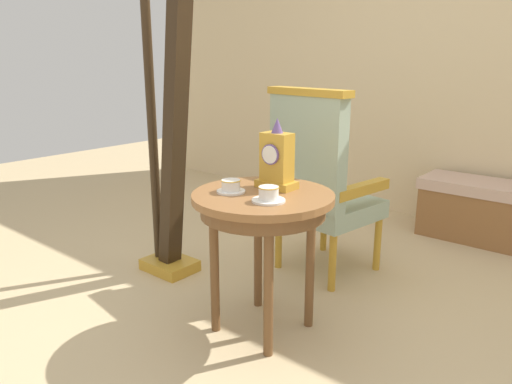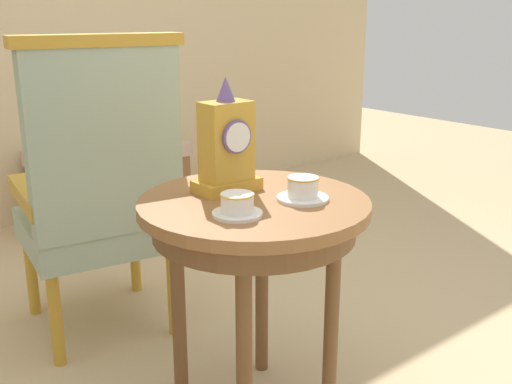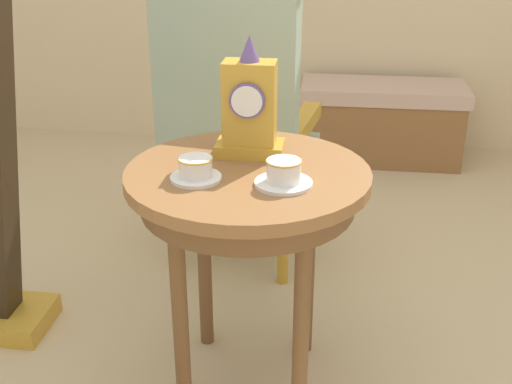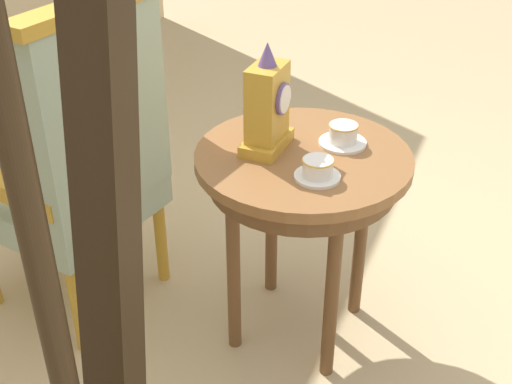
{
  "view_description": "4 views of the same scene",
  "coord_description": "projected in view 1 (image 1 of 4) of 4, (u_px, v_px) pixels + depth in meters",
  "views": [
    {
      "loc": [
        1.39,
        -1.73,
        1.3
      ],
      "look_at": [
        -0.07,
        0.03,
        0.67
      ],
      "focal_mm": 34.28,
      "sensor_mm": 36.0,
      "label": 1
    },
    {
      "loc": [
        -1.0,
        -1.32,
        1.21
      ],
      "look_at": [
        0.1,
        0.05,
        0.69
      ],
      "focal_mm": 42.58,
      "sensor_mm": 36.0,
      "label": 2
    },
    {
      "loc": [
        0.25,
        -1.62,
        1.35
      ],
      "look_at": [
        0.03,
        0.09,
        0.58
      ],
      "focal_mm": 45.31,
      "sensor_mm": 36.0,
      "label": 3
    },
    {
      "loc": [
        -1.68,
        -0.6,
        1.67
      ],
      "look_at": [
        -0.06,
        0.09,
        0.58
      ],
      "focal_mm": 47.36,
      "sensor_mm": 36.0,
      "label": 4
    }
  ],
  "objects": [
    {
      "name": "ground_plane",
      "position": [
        262.0,
        323.0,
        2.48
      ],
      "size": [
        10.0,
        10.0,
        0.0
      ],
      "primitive_type": "plane",
      "color": "tan"
    },
    {
      "name": "wall_back",
      "position": [
        445.0,
        45.0,
        3.78
      ],
      "size": [
        6.0,
        0.1,
        2.8
      ],
      "primitive_type": "cube",
      "color": "beige",
      "rests_on": "ground"
    },
    {
      "name": "side_table",
      "position": [
        263.0,
        211.0,
        2.28
      ],
      "size": [
        0.66,
        0.66,
        0.7
      ],
      "color": "brown",
      "rests_on": "ground"
    },
    {
      "name": "teacup_left",
      "position": [
        231.0,
        187.0,
        2.26
      ],
      "size": [
        0.13,
        0.13,
        0.06
      ],
      "color": "white",
      "rests_on": "side_table"
    },
    {
      "name": "teacup_right",
      "position": [
        269.0,
        195.0,
        2.12
      ],
      "size": [
        0.15,
        0.15,
        0.07
      ],
      "color": "white",
      "rests_on": "side_table"
    },
    {
      "name": "mantel_clock",
      "position": [
        277.0,
        160.0,
        2.31
      ],
      "size": [
        0.19,
        0.11,
        0.34
      ],
      "color": "gold",
      "rests_on": "side_table"
    },
    {
      "name": "armchair",
      "position": [
        319.0,
        181.0,
        2.91
      ],
      "size": [
        0.61,
        0.6,
        1.14
      ],
      "color": "#9EB299",
      "rests_on": "ground"
    },
    {
      "name": "harp",
      "position": [
        168.0,
        153.0,
        2.88
      ],
      "size": [
        0.4,
        0.24,
        1.87
      ],
      "color": "gold",
      "rests_on": "ground"
    },
    {
      "name": "window_bench",
      "position": [
        485.0,
        211.0,
        3.56
      ],
      "size": [
        0.91,
        0.4,
        0.44
      ],
      "color": "#CCA893",
      "rests_on": "ground"
    }
  ]
}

